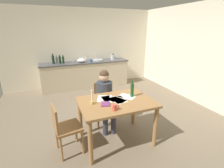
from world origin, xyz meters
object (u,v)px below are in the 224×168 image
at_px(bottle_sauce, 63,60).
at_px(wine_glass_by_kettle, 83,58).
at_px(book_magazine, 105,104).
at_px(sink_unit, 98,60).
at_px(wine_glass_near_sink, 86,57).
at_px(teacup_on_counter, 91,61).
at_px(wine_glass_back_left, 80,58).
at_px(bottle_oil, 53,59).
at_px(mixing_bowl, 81,60).
at_px(stovetop_kettle, 113,57).
at_px(chair_at_table, 104,101).
at_px(wine_bottle_on_table, 132,90).
at_px(person_seated, 105,96).
at_px(candlestick, 92,100).
at_px(chair_side_empty, 64,127).
at_px(bottle_vinegar, 57,60).
at_px(coffee_mug, 115,107).
at_px(dining_table, 116,107).
at_px(bottle_wine_red, 60,60).

distance_m(bottle_sauce, wine_glass_by_kettle, 0.68).
bearing_deg(book_magazine, sink_unit, 93.86).
relative_size(book_magazine, sink_unit, 0.45).
bearing_deg(wine_glass_near_sink, teacup_on_counter, -71.52).
xyz_separation_m(book_magazine, wine_glass_back_left, (0.23, 3.26, 0.21)).
distance_m(bottle_oil, mixing_bowl, 0.87).
distance_m(bottle_oil, stovetop_kettle, 2.01).
relative_size(chair_at_table, wine_glass_near_sink, 5.72).
bearing_deg(book_magazine, wine_bottle_on_table, 32.13).
height_order(wine_bottle_on_table, mixing_bowl, wine_bottle_on_table).
bearing_deg(wine_glass_near_sink, wine_bottle_on_table, -87.71).
bearing_deg(teacup_on_counter, wine_glass_by_kettle, 124.56).
xyz_separation_m(person_seated, wine_glass_near_sink, (0.23, 2.67, 0.33)).
height_order(candlestick, bottle_sauce, bottle_sauce).
height_order(person_seated, chair_side_empty, person_seated).
distance_m(bottle_vinegar, mixing_bowl, 0.77).
distance_m(coffee_mug, bottle_vinegar, 3.46).
xyz_separation_m(bottle_sauce, teacup_on_counter, (0.87, -0.12, -0.07)).
height_order(book_magazine, mixing_bowl, mixing_bowl).
relative_size(bottle_oil, wine_glass_by_kettle, 2.03).
height_order(person_seated, bottle_sauce, person_seated).
relative_size(sink_unit, wine_glass_near_sink, 2.34).
relative_size(bottle_oil, wine_glass_back_left, 2.03).
xyz_separation_m(dining_table, sink_unit, (0.59, 3.06, 0.25)).
bearing_deg(wine_glass_by_kettle, bottle_vinegar, -174.04).
bearing_deg(book_magazine, chair_at_table, 92.20).
bearing_deg(book_magazine, bottle_sauce, 114.51).
bearing_deg(sink_unit, bottle_vinegar, 177.52).
distance_m(bottle_sauce, stovetop_kettle, 1.71).
bearing_deg(teacup_on_counter, book_magazine, -100.16).
xyz_separation_m(wine_bottle_on_table, bottle_vinegar, (-1.08, 3.04, 0.09)).
bearing_deg(dining_table, person_seated, 91.07).
height_order(bottle_wine_red, wine_glass_near_sink, bottle_wine_red).
bearing_deg(mixing_bowl, person_seated, -90.64).
distance_m(candlestick, stovetop_kettle, 3.40).
bearing_deg(teacup_on_counter, chair_at_table, -98.11).
relative_size(book_magazine, wine_bottle_on_table, 0.54).
xyz_separation_m(wine_bottle_on_table, mixing_bowl, (-0.33, 2.90, 0.04)).
distance_m(chair_side_empty, sink_unit, 3.41).
distance_m(dining_table, chair_side_empty, 0.91).
distance_m(mixing_bowl, wine_glass_near_sink, 0.31).
xyz_separation_m(mixing_bowl, wine_glass_near_sink, (0.20, 0.23, 0.05)).
bearing_deg(chair_at_table, wine_bottle_on_table, -60.59).
bearing_deg(wine_glass_back_left, chair_side_empty, -105.85).
height_order(chair_side_empty, coffee_mug, coffee_mug).
xyz_separation_m(sink_unit, bottle_sauce, (-1.14, -0.04, 0.09)).
bearing_deg(mixing_bowl, bottle_sauce, 175.15).
xyz_separation_m(chair_at_table, person_seated, (-0.01, -0.15, 0.18)).
height_order(person_seated, wine_glass_near_sink, person_seated).
height_order(person_seated, wine_glass_back_left, person_seated).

